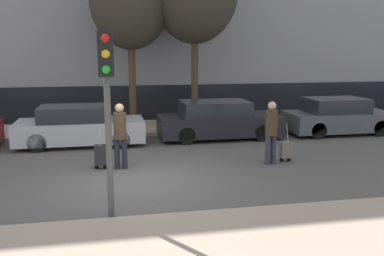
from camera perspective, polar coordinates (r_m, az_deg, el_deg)
The scene contains 11 objects.
ground_plane at distance 10.71m, azimuth -7.52°, elevation -7.07°, with size 80.00×80.00×0.00m, color #565451.
sidewalk_near at distance 7.21m, azimuth -5.42°, elevation -15.53°, with size 28.00×2.50×0.12m.
sidewalk_far at distance 17.50m, azimuth -9.09°, elevation -0.03°, with size 28.00×3.00×0.12m.
parked_car_1 at distance 14.95m, azimuth -14.78°, elevation 0.19°, with size 4.22×1.82×1.34m.
parked_car_2 at distance 15.59m, azimuth 3.49°, elevation 0.98°, with size 4.39×1.85×1.37m.
parked_car_3 at distance 17.35m, azimuth 18.85°, elevation 1.41°, with size 4.03×1.79×1.37m.
pedestrian_left at distance 11.64m, azimuth -9.57°, elevation -0.51°, with size 0.35×0.34×1.79m.
trolley_left at distance 11.86m, azimuth -12.11°, elevation -3.54°, with size 0.34×0.29×1.20m.
pedestrian_right at distance 12.17m, azimuth 10.53°, elevation -0.09°, with size 0.34×0.34×1.79m.
trolley_right at distance 12.65m, azimuth 12.38°, elevation -2.86°, with size 0.34×0.29×1.12m.
traffic_light at distance 7.87m, azimuth -11.29°, elevation 5.26°, with size 0.28×0.47×3.53m.
Camera 1 is at (-0.62, -10.20, 3.22)m, focal length 40.00 mm.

